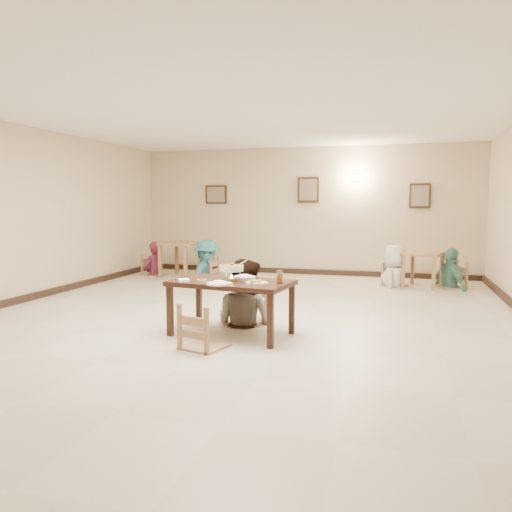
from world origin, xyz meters
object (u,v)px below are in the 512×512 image
(bg_diner_b, at_px, (207,239))
(main_diner, at_px, (244,259))
(bg_diner_c, at_px, (396,245))
(drink_glass, at_px, (279,277))
(bg_diner_d, at_px, (452,248))
(chair_far, at_px, (247,285))
(bg_table_right, at_px, (423,259))
(bg_chair_rl, at_px, (395,264))
(bg_chair_rr, at_px, (451,262))
(bg_chair_lr, at_px, (207,258))
(bg_diner_a, at_px, (154,241))
(bg_table_left, at_px, (181,248))
(chair_near, at_px, (204,306))
(main_table, at_px, (231,287))
(bg_chair_ll, at_px, (154,255))
(curry_warmer, at_px, (232,268))

(bg_diner_b, bearing_deg, main_diner, -150.07)
(bg_diner_c, bearing_deg, drink_glass, -0.52)
(bg_diner_d, bearing_deg, chair_far, 112.86)
(bg_table_right, distance_m, bg_diner_d, 0.59)
(bg_chair_rl, relative_size, bg_diner_d, 0.56)
(drink_glass, bearing_deg, bg_chair_rr, 62.36)
(bg_chair_lr, relative_size, bg_diner_c, 0.53)
(bg_diner_a, xyz_separation_m, bg_diner_d, (6.50, 0.06, 0.00))
(bg_table_left, bearing_deg, bg_diner_c, -0.54)
(bg_chair_lr, xyz_separation_m, bg_diner_c, (4.09, 0.01, 0.40))
(bg_chair_rl, distance_m, bg_diner_c, 0.40)
(drink_glass, bearing_deg, bg_table_left, 126.45)
(chair_near, distance_m, bg_diner_c, 5.58)
(main_table, height_order, main_diner, main_diner)
(chair_near, xyz_separation_m, bg_diner_a, (-3.31, 5.16, 0.31))
(chair_near, xyz_separation_m, bg_chair_rr, (3.19, 5.22, 0.01))
(bg_chair_lr, bearing_deg, bg_table_left, -87.09)
(main_table, relative_size, bg_diner_a, 0.99)
(bg_chair_ll, bearing_deg, drink_glass, -124.22)
(bg_chair_rl, bearing_deg, bg_table_right, -67.26)
(curry_warmer, height_order, bg_table_right, curry_warmer)
(curry_warmer, bearing_deg, main_diner, 92.71)
(curry_warmer, xyz_separation_m, drink_glass, (0.63, -0.03, -0.09))
(main_table, height_order, bg_diner_c, bg_diner_c)
(chair_far, distance_m, bg_table_left, 4.75)
(main_table, height_order, chair_far, chair_far)
(bg_table_left, bearing_deg, main_diner, -55.20)
(bg_chair_lr, distance_m, bg_diner_d, 5.18)
(bg_diner_c, bearing_deg, main_table, -7.82)
(drink_glass, distance_m, bg_diner_c, 4.76)
(main_table, height_order, bg_chair_lr, bg_chair_lr)
(curry_warmer, relative_size, bg_diner_d, 0.21)
(bg_chair_ll, xyz_separation_m, bg_diner_b, (1.32, -0.02, 0.39))
(chair_far, relative_size, bg_diner_d, 0.66)
(bg_table_left, bearing_deg, chair_near, -63.01)
(bg_table_left, distance_m, bg_diner_d, 5.83)
(bg_chair_ll, height_order, bg_chair_rr, bg_chair_rr)
(bg_table_right, xyz_separation_m, bg_diner_c, (-0.54, -0.01, 0.27))
(chair_far, relative_size, bg_table_left, 1.17)
(curry_warmer, height_order, bg_chair_lr, curry_warmer)
(curry_warmer, relative_size, bg_diner_b, 0.19)
(bg_table_left, xyz_separation_m, bg_diner_d, (5.83, 0.03, 0.15))
(main_diner, xyz_separation_m, bg_table_left, (-2.75, 3.95, -0.26))
(bg_chair_ll, height_order, bg_diner_c, bg_diner_c)
(main_table, bearing_deg, chair_near, -92.55)
(bg_chair_lr, height_order, bg_diner_d, bg_diner_d)
(main_table, relative_size, bg_table_right, 1.78)
(bg_chair_lr, bearing_deg, bg_diner_c, 97.77)
(bg_table_left, xyz_separation_m, bg_diner_c, (4.75, -0.05, 0.19))
(chair_far, bearing_deg, main_diner, -95.00)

